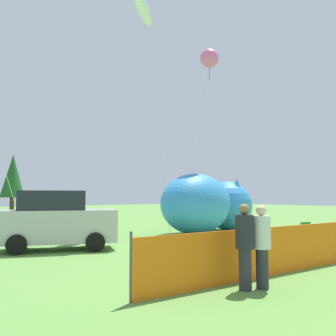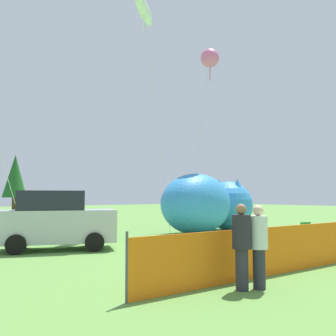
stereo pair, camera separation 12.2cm
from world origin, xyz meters
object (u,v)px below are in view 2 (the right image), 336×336
Objects in this scene: spectator_in_white_shirt at (242,243)px; kite_pink_octopus at (210,58)px; inflatable_cat at (207,206)px; spectator_in_green_shirt at (259,243)px; folding_chair at (303,232)px; kite_white_ghost at (144,10)px; parked_car at (56,221)px.

kite_pink_octopus is (9.01, 9.57, 8.72)m from spectator_in_white_shirt.
kite_pink_octopus is at bearing 27.22° from inflatable_cat.
spectator_in_green_shirt is (-7.35, -8.73, -0.45)m from inflatable_cat.
folding_chair is 13.83m from kite_white_ghost.
spectator_in_green_shirt is 0.14× the size of kite_white_ghost.
kite_pink_octopus is at bearing 2.10° from folding_chair.
inflatable_cat is at bearing 12.80° from folding_chair.
parked_car reaches higher than spectator_in_green_shirt.
parked_car is at bearing 176.02° from inflatable_cat.
spectator_in_white_shirt is 1.02× the size of spectator_in_green_shirt.
kite_white_ghost is at bearing 63.97° from spectator_in_white_shirt.
spectator_in_green_shirt reaches higher than folding_chair.
kite_pink_octopus reaches higher than folding_chair.
spectator_in_green_shirt is at bearing 130.74° from folding_chair.
kite_pink_octopus is (1.31, 0.99, 8.29)m from inflatable_cat.
spectator_in_white_shirt is (-7.70, -8.58, -0.44)m from inflatable_cat.
kite_white_ghost is at bearing 51.72° from parked_car.
inflatable_cat is (0.33, 5.52, 0.88)m from folding_chair.
parked_car is 0.42× the size of kite_pink_octopus.
kite_pink_octopus is (9.65, 1.85, 8.65)m from parked_car.
kite_pink_octopus reaches higher than spectator_in_green_shirt.
inflatable_cat is at bearing 30.07° from parked_car.
spectator_in_green_shirt is 15.67m from kite_pink_octopus.
inflatable_cat reaches higher than parked_car.
inflatable_cat is at bearing 49.92° from spectator_in_green_shirt.
inflatable_cat is (8.34, 0.86, 0.36)m from parked_car.
kite_pink_octopus is (8.65, 9.72, 8.74)m from spectator_in_green_shirt.
inflatable_cat is at bearing 48.08° from spectator_in_white_shirt.
inflatable_cat is 8.45m from kite_pink_octopus.
kite_pink_octopus is at bearing -18.32° from kite_white_ghost.
spectator_in_green_shirt is at bearing -139.94° from inflatable_cat.
folding_chair is 0.13× the size of inflatable_cat.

